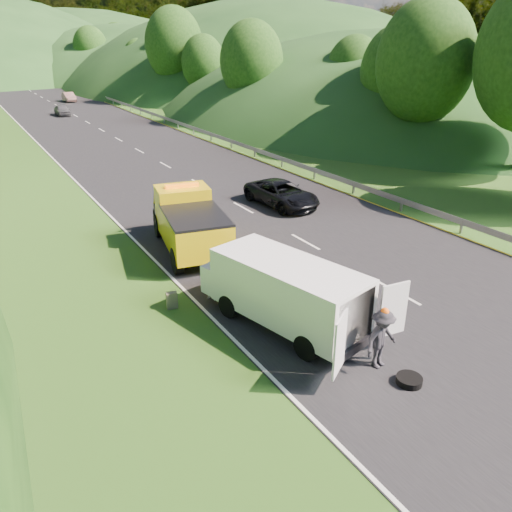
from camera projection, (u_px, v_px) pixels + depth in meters
ground at (303, 291)px, 19.10m from camera, size 320.00×320.00×0.00m
road_surface at (102, 130)px, 51.94m from camera, size 14.00×200.00×0.02m
guardrail at (132, 111)px, 65.19m from camera, size 0.06×140.00×1.52m
tree_line_right at (197, 100)px, 77.03m from camera, size 14.00×140.00×14.00m
hills_backdrop at (16, 75)px, 128.00m from camera, size 201.00×288.60×44.00m
tow_truck at (189, 221)px, 22.31m from camera, size 3.55×6.78×2.77m
white_van at (284, 290)px, 16.35m from camera, size 4.28×7.05×2.34m
woman at (212, 299)px, 18.51m from camera, size 0.65×0.69×1.52m
child at (291, 320)px, 17.15m from camera, size 0.57×0.56×0.92m
worker at (378, 366)px, 14.74m from camera, size 1.29×0.85×1.87m
suitcase at (172, 300)px, 17.79m from camera, size 0.42×0.28×0.62m
spare_tire at (409, 384)px, 14.00m from camera, size 0.73×0.73×0.20m
passing_suv at (281, 206)px, 28.76m from camera, size 2.68×5.15×1.39m
dist_car_a at (63, 116)px, 61.58m from camera, size 1.51×3.75×1.28m
dist_car_b at (70, 102)px, 74.66m from camera, size 1.41×4.05×1.33m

